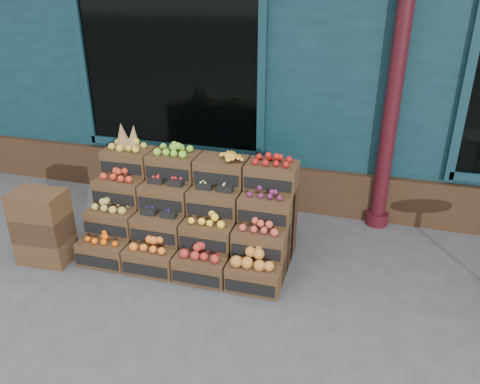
# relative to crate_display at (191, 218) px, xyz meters

# --- Properties ---
(ground) EXTENTS (60.00, 60.00, 0.00)m
(ground) POSITION_rel_crate_display_xyz_m (0.78, -0.77, -0.43)
(ground) COLOR #454547
(ground) RESTS_ON ground
(shop_facade) EXTENTS (12.00, 6.24, 4.80)m
(shop_facade) POSITION_rel_crate_display_xyz_m (0.78, 4.34, 1.97)
(shop_facade) COLOR #0E2930
(shop_facade) RESTS_ON ground
(crate_display) EXTENTS (2.22, 1.10, 1.38)m
(crate_display) POSITION_rel_crate_display_xyz_m (0.00, 0.00, 0.00)
(crate_display) COLOR #412C19
(crate_display) RESTS_ON ground
(spare_crates) EXTENTS (0.57, 0.41, 0.82)m
(spare_crates) POSITION_rel_crate_display_xyz_m (-1.47, -0.61, -0.02)
(spare_crates) COLOR #412C19
(spare_crates) RESTS_ON ground
(shopkeeper) EXTENTS (0.82, 0.67, 1.94)m
(shopkeeper) POSITION_rel_crate_display_xyz_m (-0.47, 2.06, 0.54)
(shopkeeper) COLOR #13451A
(shopkeeper) RESTS_ON ground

